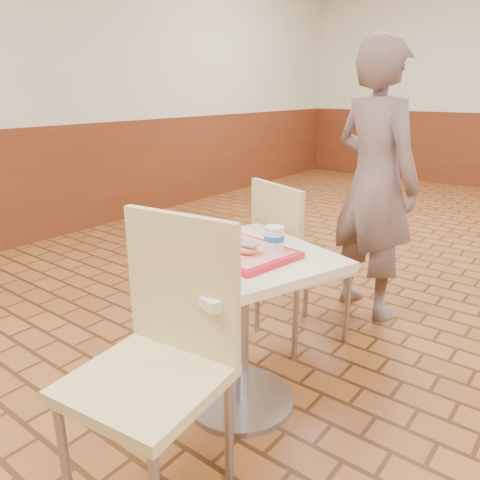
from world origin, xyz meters
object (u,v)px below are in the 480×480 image
Objects in this scene: serving_tray at (240,251)px; paper_cup at (274,238)px; long_john_donut at (242,248)px; customer at (375,183)px; chair_main_back at (292,256)px; main_table at (240,306)px; ring_donut at (230,240)px; chair_main_front at (161,348)px.

paper_cup reaches higher than serving_tray.
serving_tray is 0.06m from long_john_donut.
customer reaches higher than paper_cup.
paper_cup is (0.08, -1.15, -0.03)m from customer.
paper_cup is at bearing 134.97° from chair_main_back.
serving_tray reaches higher than main_table.
long_john_donut is at bearing -29.83° from ring_donut.
customer is at bearing 93.85° from paper_cup.
main_table is 0.73× the size of chair_main_front.
ring_donut is 1.15× the size of paper_cup.
serving_tray is (0.12, -0.59, 0.21)m from chair_main_back.
chair_main_back is 0.64m from paper_cup.
paper_cup is at bearing 77.52° from chair_main_front.
main_table is at bearing 90.63° from chair_main_front.
main_table is at bearing 107.13° from customer.
customer reaches higher than chair_main_front.
chair_main_back is 0.63m from serving_tray.
chair_main_back is at bearing 95.10° from ring_donut.
chair_main_front reaches higher than long_john_donut.
long_john_donut reaches higher than main_table.
chair_main_front is 0.61m from paper_cup.
ring_donut is (0.05, -0.57, 0.24)m from chair_main_back.
chair_main_back is 7.80× the size of ring_donut.
chair_main_back reaches higher than long_john_donut.
main_table is 0.79× the size of chair_main_back.
chair_main_front is 1.08× the size of chair_main_back.
paper_cup is (0.12, 0.06, 0.06)m from serving_tray.
long_john_donut is at bearing -130.11° from paper_cup.
main_table is 0.60m from chair_main_back.
customer is (-0.03, 1.70, 0.27)m from chair_main_front.
serving_tray is at bearing 134.37° from long_john_donut.
main_table is 0.28m from long_john_donut.
ring_donut is at bearing -167.79° from paper_cup.
long_john_donut is 0.13m from paper_cup.
main_table is at bearing -17.86° from ring_donut.
main_table is 1.25m from customer.
customer reaches higher than main_table.
ring_donut is (-0.07, 0.02, 0.03)m from serving_tray.
paper_cup reaches higher than long_john_donut.
chair_main_back is 0.69m from long_john_donut.
customer is 16.39× the size of paper_cup.
main_table is at bearing 0.00° from serving_tray.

